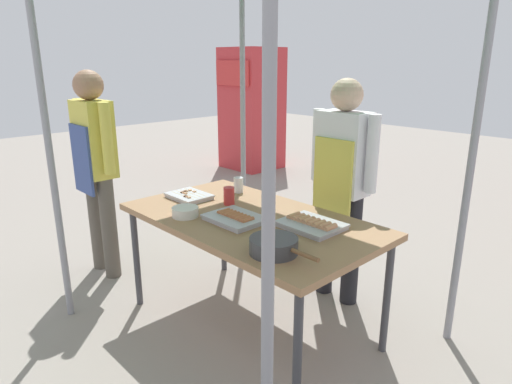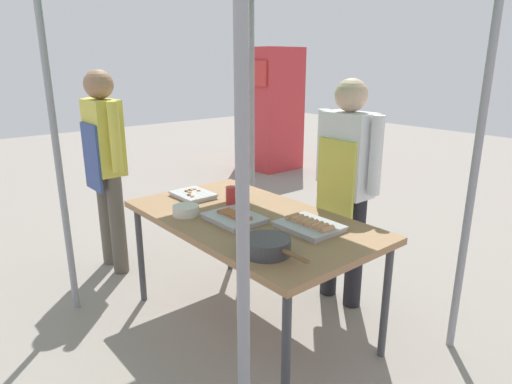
{
  "view_description": "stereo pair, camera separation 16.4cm",
  "coord_description": "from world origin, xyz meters",
  "px_view_note": "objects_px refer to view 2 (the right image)",
  "views": [
    {
      "loc": [
        1.88,
        -1.74,
        1.67
      ],
      "look_at": [
        0.0,
        0.05,
        0.9
      ],
      "focal_mm": 31.28,
      "sensor_mm": 36.0,
      "label": 1
    },
    {
      "loc": [
        1.99,
        -1.61,
        1.67
      ],
      "look_at": [
        0.0,
        0.05,
        0.9
      ],
      "focal_mm": 31.28,
      "sensor_mm": 36.0,
      "label": 2
    }
  ],
  "objects_px": {
    "tray_grilled_sausages": "(309,226)",
    "cooking_wok": "(267,245)",
    "stall_table": "(250,225)",
    "drink_cup_near_edge": "(243,185)",
    "vendor_woman": "(346,176)",
    "customer_nearby": "(105,156)",
    "condiment_bowl": "(186,210)",
    "drink_cup_by_wok": "(231,195)",
    "tray_pork_links": "(234,218)",
    "tray_meat_skewers": "(193,195)",
    "neighbor_stall_left": "(270,109)"
  },
  "relations": [
    {
      "from": "tray_meat_skewers",
      "to": "neighbor_stall_left",
      "type": "xyz_separation_m",
      "value": [
        -2.7,
        3.12,
        0.16
      ]
    },
    {
      "from": "tray_grilled_sausages",
      "to": "cooking_wok",
      "type": "relative_size",
      "value": 0.85
    },
    {
      "from": "cooking_wok",
      "to": "drink_cup_by_wok",
      "type": "height_order",
      "value": "drink_cup_by_wok"
    },
    {
      "from": "drink_cup_by_wok",
      "to": "stall_table",
      "type": "bearing_deg",
      "value": -13.95
    },
    {
      "from": "vendor_woman",
      "to": "neighbor_stall_left",
      "type": "height_order",
      "value": "neighbor_stall_left"
    },
    {
      "from": "drink_cup_near_edge",
      "to": "vendor_woman",
      "type": "xyz_separation_m",
      "value": [
        0.6,
        0.41,
        0.12
      ]
    },
    {
      "from": "condiment_bowl",
      "to": "vendor_woman",
      "type": "distance_m",
      "value": 1.09
    },
    {
      "from": "tray_grilled_sausages",
      "to": "neighbor_stall_left",
      "type": "bearing_deg",
      "value": 141.12
    },
    {
      "from": "neighbor_stall_left",
      "to": "tray_meat_skewers",
      "type": "bearing_deg",
      "value": -49.07
    },
    {
      "from": "tray_grilled_sausages",
      "to": "drink_cup_near_edge",
      "type": "bearing_deg",
      "value": 168.28
    },
    {
      "from": "tray_pork_links",
      "to": "condiment_bowl",
      "type": "bearing_deg",
      "value": -148.75
    },
    {
      "from": "tray_pork_links",
      "to": "vendor_woman",
      "type": "bearing_deg",
      "value": 78.58
    },
    {
      "from": "condiment_bowl",
      "to": "cooking_wok",
      "type": "bearing_deg",
      "value": 0.42
    },
    {
      "from": "cooking_wok",
      "to": "neighbor_stall_left",
      "type": "height_order",
      "value": "neighbor_stall_left"
    },
    {
      "from": "tray_meat_skewers",
      "to": "tray_pork_links",
      "type": "relative_size",
      "value": 0.86
    },
    {
      "from": "condiment_bowl",
      "to": "customer_nearby",
      "type": "height_order",
      "value": "customer_nearby"
    },
    {
      "from": "stall_table",
      "to": "tray_grilled_sausages",
      "type": "bearing_deg",
      "value": 19.49
    },
    {
      "from": "tray_pork_links",
      "to": "condiment_bowl",
      "type": "distance_m",
      "value": 0.32
    },
    {
      "from": "condiment_bowl",
      "to": "neighbor_stall_left",
      "type": "relative_size",
      "value": 0.09
    },
    {
      "from": "tray_grilled_sausages",
      "to": "drink_cup_near_edge",
      "type": "height_order",
      "value": "drink_cup_near_edge"
    },
    {
      "from": "tray_grilled_sausages",
      "to": "cooking_wok",
      "type": "height_order",
      "value": "cooking_wok"
    },
    {
      "from": "cooking_wok",
      "to": "condiment_bowl",
      "type": "xyz_separation_m",
      "value": [
        -0.75,
        -0.01,
        -0.01
      ]
    },
    {
      "from": "customer_nearby",
      "to": "drink_cup_by_wok",
      "type": "bearing_deg",
      "value": 19.92
    },
    {
      "from": "tray_meat_skewers",
      "to": "customer_nearby",
      "type": "height_order",
      "value": "customer_nearby"
    },
    {
      "from": "condiment_bowl",
      "to": "drink_cup_by_wok",
      "type": "bearing_deg",
      "value": 89.19
    },
    {
      "from": "stall_table",
      "to": "tray_grilled_sausages",
      "type": "relative_size",
      "value": 4.67
    },
    {
      "from": "cooking_wok",
      "to": "drink_cup_near_edge",
      "type": "height_order",
      "value": "drink_cup_near_edge"
    },
    {
      "from": "condiment_bowl",
      "to": "vendor_woman",
      "type": "height_order",
      "value": "vendor_woman"
    },
    {
      "from": "tray_grilled_sausages",
      "to": "neighbor_stall_left",
      "type": "distance_m",
      "value": 4.69
    },
    {
      "from": "tray_pork_links",
      "to": "neighbor_stall_left",
      "type": "bearing_deg",
      "value": 135.74
    },
    {
      "from": "cooking_wok",
      "to": "drink_cup_near_edge",
      "type": "xyz_separation_m",
      "value": [
        -0.92,
        0.57,
        0.01
      ]
    },
    {
      "from": "condiment_bowl",
      "to": "customer_nearby",
      "type": "xyz_separation_m",
      "value": [
        -1.1,
        -0.05,
        0.17
      ]
    },
    {
      "from": "stall_table",
      "to": "cooking_wok",
      "type": "height_order",
      "value": "cooking_wok"
    },
    {
      "from": "stall_table",
      "to": "cooking_wok",
      "type": "bearing_deg",
      "value": -30.16
    },
    {
      "from": "cooking_wok",
      "to": "customer_nearby",
      "type": "xyz_separation_m",
      "value": [
        -1.85,
        -0.06,
        0.16
      ]
    },
    {
      "from": "customer_nearby",
      "to": "drink_cup_near_edge",
      "type": "bearing_deg",
      "value": 34.12
    },
    {
      "from": "tray_meat_skewers",
      "to": "vendor_woman",
      "type": "distance_m",
      "value": 1.06
    },
    {
      "from": "tray_pork_links",
      "to": "customer_nearby",
      "type": "distance_m",
      "value": 1.4
    },
    {
      "from": "tray_meat_skewers",
      "to": "cooking_wok",
      "type": "height_order",
      "value": "cooking_wok"
    },
    {
      "from": "stall_table",
      "to": "drink_cup_by_wok",
      "type": "height_order",
      "value": "drink_cup_by_wok"
    },
    {
      "from": "tray_meat_skewers",
      "to": "drink_cup_near_edge",
      "type": "bearing_deg",
      "value": 70.2
    },
    {
      "from": "drink_cup_near_edge",
      "to": "drink_cup_by_wok",
      "type": "bearing_deg",
      "value": -53.83
    },
    {
      "from": "tray_meat_skewers",
      "to": "drink_cup_by_wok",
      "type": "distance_m",
      "value": 0.32
    },
    {
      "from": "stall_table",
      "to": "tray_grilled_sausages",
      "type": "height_order",
      "value": "tray_grilled_sausages"
    },
    {
      "from": "drink_cup_by_wok",
      "to": "customer_nearby",
      "type": "relative_size",
      "value": 0.07
    },
    {
      "from": "condiment_bowl",
      "to": "drink_cup_near_edge",
      "type": "height_order",
      "value": "drink_cup_near_edge"
    },
    {
      "from": "tray_grilled_sausages",
      "to": "condiment_bowl",
      "type": "relative_size",
      "value": 2.12
    },
    {
      "from": "customer_nearby",
      "to": "neighbor_stall_left",
      "type": "xyz_separation_m",
      "value": [
        -1.9,
        3.4,
        -0.02
      ]
    },
    {
      "from": "stall_table",
      "to": "drink_cup_near_edge",
      "type": "bearing_deg",
      "value": 146.07
    },
    {
      "from": "vendor_woman",
      "to": "customer_nearby",
      "type": "relative_size",
      "value": 0.97
    }
  ]
}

